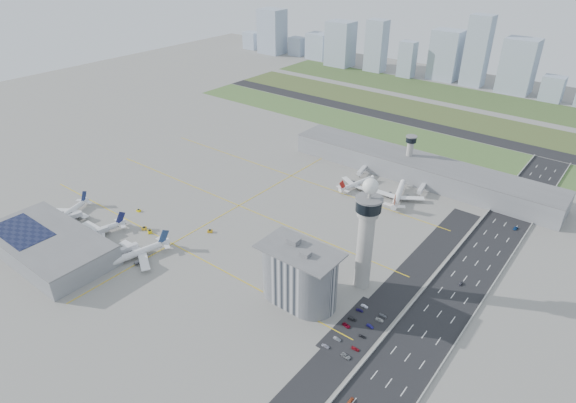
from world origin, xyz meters
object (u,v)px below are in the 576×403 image
Objects in this scene: secondary_tower at (410,152)px; car_hw_1 at (461,284)px; tug_1 at (144,228)px; car_lot_8 at (362,336)px; airplane_far_a at (357,181)px; tug_3 at (210,231)px; airplane_near_b at (93,229)px; car_hw_0 at (350,401)px; airplane_far_b at (399,191)px; car_lot_6 at (346,356)px; jet_bridge_far_1 at (424,187)px; car_lot_7 at (355,349)px; jet_bridge_near_2 at (116,256)px; jet_bridge_far_0 at (365,169)px; tug_0 at (139,210)px; car_lot_2 at (346,325)px; car_lot_4 at (360,310)px; control_tower at (366,230)px; car_lot_9 at (370,326)px; car_lot_10 at (380,320)px; airplane_near_a at (68,210)px; tug_5 at (369,197)px; car_lot_11 at (383,316)px; car_lot_3 at (352,319)px; tug_2 at (150,231)px; car_hw_2 at (515,228)px; airplane_near_c at (134,250)px; jet_bridge_near_0 at (61,222)px; car_lot_0 at (326,346)px; car_lot_1 at (337,339)px; tug_4 at (361,198)px; admin_building at (299,275)px; car_hw_4 at (520,187)px.

car_hw_1 is at bearing -52.02° from secondary_tower.
tug_1 is 0.97× the size of car_lot_8.
airplane_far_a is (-19.30, -44.19, -13.77)m from secondary_tower.
airplane_near_b is at bearing 96.73° from tug_3.
car_hw_0 is at bearing -146.59° from tug_3.
car_lot_6 is at bearing -179.16° from airplane_far_b.
jet_bridge_far_1 is at bearing 9.71° from car_lot_8.
car_lot_7 is (178.61, 20.27, -5.11)m from airplane_near_b.
jet_bridge_near_2 is 200.68m from jet_bridge_far_0.
tug_0 is at bearing -41.12° from jet_bridge_far_0.
car_lot_2 is (171.49, -5.81, -0.22)m from tug_0.
jet_bridge_far_0 reaches higher than car_lot_4.
control_tower is 1.59× the size of airplane_near_b.
car_lot_9 is 6.96m from car_lot_10.
car_lot_10 is at bearing -9.20° from car_lot_8.
airplane_near_a is 229.07m from airplane_far_b.
control_tower reaches higher than airplane_near_a.
tug_5 is 0.82× the size of car_lot_11.
tug_0 reaches higher than car_lot_3.
control_tower is 142.59m from tug_2.
jet_bridge_far_0 reaches higher than car_lot_10.
secondary_tower is at bearing 166.26° from car_hw_2.
car_lot_10 is (160.52, 19.49, -0.34)m from tug_1.
secondary_tower is 217.41m from airplane_near_c.
airplane_near_a reaches higher than car_hw_0.
jet_bridge_near_2 is 4.15× the size of car_hw_1.
jet_bridge_far_0 is 170.86m from car_lot_3.
car_lot_11 is (138.21, 46.60, -5.55)m from airplane_near_c.
jet_bridge_near_0 reaches higher than car_lot_10.
jet_bridge_near_2 is (31.65, -6.18, -2.82)m from airplane_near_b.
control_tower is 1.72× the size of airplane_near_a.
airplane_near_a is at bearing 47.53° from jet_bridge_near_0.
jet_bridge_near_0 reaches higher than car_lot_9.
control_tower is 16.75× the size of car_lot_0.
tug_4 is at bearing 22.34° from car_lot_1.
jet_bridge_far_0 is 175.74m from tug_0.
car_lot_6 is (66.54, -137.00, -0.27)m from tug_5.
jet_bridge_near_0 is 48.99m from tug_0.
car_lot_1 is (136.93, 26.37, -2.24)m from jet_bridge_near_2.
admin_building is at bearing 102.38° from car_lot_10.
car_lot_8 is 0.75× the size of car_hw_2.
tug_5 is (3.50, 5.02, -0.01)m from tug_4.
car_hw_0 is (55.01, -192.04, -2.24)m from jet_bridge_far_1.
car_hw_4 is at bearing 120.31° from jet_bridge_far_1.
jet_bridge_near_0 reaches higher than tug_3.
tug_5 is (146.77, 147.32, -4.33)m from airplane_near_a.
airplane_near_a is 2.68× the size of jet_bridge_far_1.
car_lot_8 is (-1.64, 8.79, 0.00)m from car_lot_7.
car_lot_0 is 0.89× the size of car_lot_2.
airplane_near_a is at bearing 91.08° from car_lot_1.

